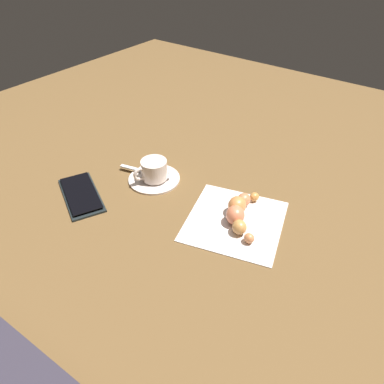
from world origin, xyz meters
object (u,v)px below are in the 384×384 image
Objects in this scene: napkin at (236,220)px; espresso_cup at (154,170)px; saucer at (154,178)px; sugar_packet at (155,169)px; cell_phone at (81,194)px; croissant at (239,211)px; teaspoon at (153,173)px.

espresso_cup is at bearing -0.80° from napkin.
saucer is at bearing -42.37° from espresso_cup.
saucer reaches higher than napkin.
sugar_packet is 0.41× the size of cell_phone.
cell_phone is (0.32, 0.14, -0.02)m from croissant.
teaspoon is at bearing -2.99° from napkin.
croissant is at bearing -178.98° from espresso_cup.
cell_phone is at bearing 58.35° from saucer.
sugar_packet is at bearing -4.69° from croissant.
espresso_cup is 0.02m from teaspoon.
napkin is at bearing 179.20° from espresso_cup.
cell_phone is at bearing 56.51° from espresso_cup.
teaspoon is (0.01, -0.01, -0.02)m from espresso_cup.
sugar_packet reaches higher than napkin.
cell_phone is at bearing 23.39° from napkin.
saucer is 0.03m from espresso_cup.
napkin is at bearing -156.61° from cell_phone.
teaspoon reaches higher than saucer.
napkin is (-0.24, 0.03, -0.01)m from sugar_packet.
saucer is at bearing 112.17° from sugar_packet.
croissant is at bearing 161.36° from sugar_packet.
espresso_cup is 0.17m from cell_phone.
saucer is 0.91× the size of teaspoon.
espresso_cup is 0.42× the size of napkin.
teaspoon is 1.86× the size of sugar_packet.
saucer is 0.86× the size of croissant.
teaspoon is at bearing -1.24° from croissant.
croissant is at bearing -179.92° from saucer.
croissant reaches higher than sugar_packet.
saucer is 0.01m from teaspoon.
saucer is at bearing -1.71° from napkin.
espresso_cup is 1.13× the size of sugar_packet.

